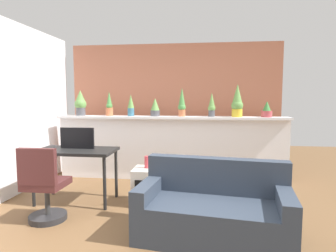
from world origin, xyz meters
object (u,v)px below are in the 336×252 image
Objects in this scene: potted_plant_2 at (131,105)px; side_cube_shelf at (148,186)px; vase_on_shelf at (147,162)px; couch at (213,211)px; potted_plant_0 at (80,103)px; potted_plant_5 at (212,105)px; tv_monitor at (77,138)px; office_chair at (44,190)px; potted_plant_1 at (109,105)px; potted_plant_4 at (182,103)px; desk at (76,155)px; potted_plant_6 at (237,102)px; potted_plant_7 at (267,110)px; potted_plant_3 at (155,107)px.

potted_plant_2 is 1.70m from side_cube_shelf.
vase_on_shelf is 0.10× the size of couch.
couch reaches higher than vase_on_shelf.
potted_plant_0 is 3.30m from couch.
potted_plant_5 is 2.27m from tv_monitor.
potted_plant_2 is 0.42× the size of office_chair.
potted_plant_1 is (0.54, 0.01, -0.05)m from potted_plant_0.
potted_plant_5 is at bearing 52.05° from vase_on_shelf.
potted_plant_4 is 3.01× the size of vase_on_shelf.
desk is (0.46, -1.24, -0.71)m from potted_plant_0.
tv_monitor is at bearing 84.73° from office_chair.
potted_plant_1 is 2.25m from potted_plant_6.
potted_plant_4 is 0.90× the size of potted_plant_6.
potted_plant_1 is 0.27× the size of couch.
potted_plant_5 is 0.25× the size of couch.
vase_on_shelf is (-1.82, -1.15, -0.68)m from potted_plant_7.
side_cube_shelf is 0.34m from vase_on_shelf.
potted_plant_6 reaches higher than tv_monitor.
potted_plant_1 is at bearing 85.62° from tv_monitor.
potted_plant_1 reaches higher than desk.
potted_plant_7 is (2.34, -0.01, -0.08)m from potted_plant_2.
potted_plant_5 is 0.92m from potted_plant_7.
office_chair is at bearing -144.99° from vase_on_shelf.
side_cube_shelf is 0.30× the size of couch.
potted_plant_2 is 0.78× the size of tv_monitor.
potted_plant_3 is 1.42m from potted_plant_6.
potted_plant_1 is 1.15× the size of potted_plant_2.
desk is at bearing -138.90° from potted_plant_4.
tv_monitor is (-0.01, 0.08, 0.23)m from desk.
couch is (1.80, -2.07, -1.05)m from potted_plant_1.
potted_plant_0 is 1.06× the size of potted_plant_1.
potted_plant_5 is at bearing -0.29° from potted_plant_3.
side_cube_shelf is at bearing 1.75° from desk.
potted_plant_1 reaches higher than potted_plant_2.
potted_plant_4 is at bearing 72.48° from side_cube_shelf.
potted_plant_5 is 2.49× the size of vase_on_shelf.
potted_plant_7 is 0.16× the size of couch.
potted_plant_2 is 0.77× the size of side_cube_shelf.
potted_plant_0 reaches higher than tv_monitor.
office_chair is 1.97m from couch.
potted_plant_1 is 2.64× the size of vase_on_shelf.
couch is at bearing -41.31° from potted_plant_0.
potted_plant_1 is at bearing 178.87° from potted_plant_3.
desk is at bearing -111.74° from potted_plant_2.
couch is (-0.45, -2.04, -1.11)m from potted_plant_6.
side_cube_shelf is at bearing -52.31° from potted_plant_1.
tv_monitor is (-0.93, -1.15, -0.40)m from potted_plant_3.
couch is at bearing -64.82° from potted_plant_3.
potted_plant_3 is 1.53m from tv_monitor.
office_chair reaches higher than desk.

